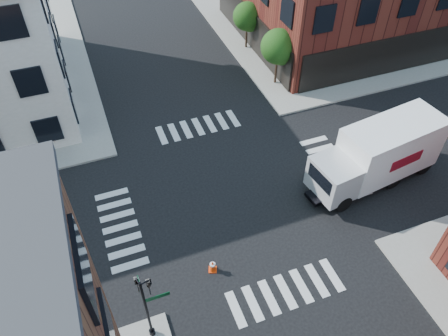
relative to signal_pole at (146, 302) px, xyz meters
The scene contains 7 objects.
ground 9.90m from the signal_pole, 44.81° to the left, with size 120.00×120.00×0.00m, color black.
sidewalk_ne 39.27m from the signal_pole, 44.95° to the left, with size 30.00×30.00×0.15m, color gray.
tree_near 21.94m from the signal_pole, 49.38° to the left, with size 2.69×2.69×4.49m.
tree_far 26.78m from the signal_pole, 57.77° to the left, with size 2.43×2.43×4.07m.
signal_pole is the anchor object (origin of this frame).
box_truck 16.21m from the signal_pole, 17.81° to the left, with size 8.98×3.75×3.97m.
traffic_cone 4.97m from the signal_pole, 30.31° to the left, with size 0.55×0.55×0.78m.
Camera 1 is at (-6.88, -16.40, 19.91)m, focal length 35.00 mm.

